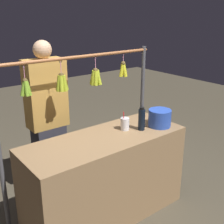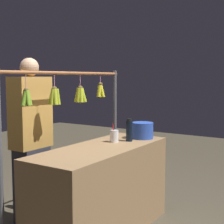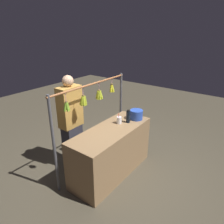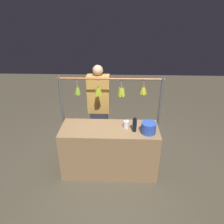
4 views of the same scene
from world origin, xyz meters
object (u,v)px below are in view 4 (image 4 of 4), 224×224
object	(u,v)px
vendor_person	(99,110)
water_bottle	(135,125)
drink_cup	(126,124)
blue_bucket	(149,128)

from	to	relation	value
vendor_person	water_bottle	bearing A→B (deg)	129.16
water_bottle	drink_cup	distance (m)	0.17
drink_cup	blue_bucket	bearing A→B (deg)	157.24
water_bottle	drink_cup	xyz separation A→B (m)	(0.13, -0.10, -0.05)
water_bottle	vendor_person	xyz separation A→B (m)	(0.65, -0.79, -0.13)
blue_bucket	vendor_person	world-z (taller)	vendor_person
drink_cup	vendor_person	size ratio (longest dim) A/B	0.11
water_bottle	blue_bucket	world-z (taller)	water_bottle
water_bottle	vendor_person	size ratio (longest dim) A/B	0.14
drink_cup	vendor_person	bearing A→B (deg)	-53.17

